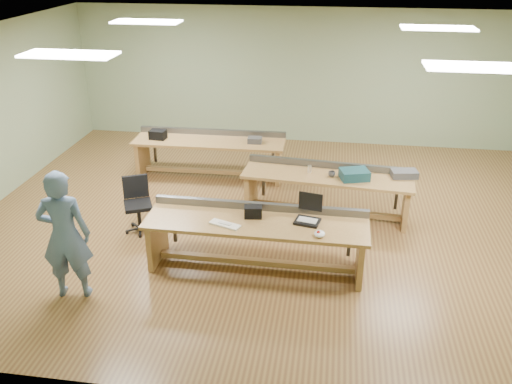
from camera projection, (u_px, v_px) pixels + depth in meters
The scene contains 21 objects.
floor at pixel (274, 219), 9.17m from camera, with size 10.00×10.00×0.00m, color olive.
ceiling at pixel (277, 37), 7.89m from camera, with size 10.00×10.00×0.00m, color silver.
wall_back at pixel (296, 77), 12.11m from camera, with size 10.00×0.04×3.00m, color gray.
wall_front at pixel (225, 278), 4.95m from camera, with size 10.00×0.04×3.00m, color gray.
fluor_panels at pixel (277, 40), 7.91m from camera, with size 6.20×3.50×0.03m.
workbench_front at pixel (256, 232), 7.62m from camera, with size 3.12×0.86×0.86m.
workbench_mid at pixel (327, 185), 9.09m from camera, with size 2.87×1.00×0.86m.
workbench_back at pixel (210, 149), 10.63m from camera, with size 2.96×0.84×0.86m.
person at pixel (65, 235), 6.88m from camera, with size 0.65×0.43×1.79m, color slate.
laptop_base at pixel (307, 221), 7.47m from camera, with size 0.33×0.27×0.04m, color black.
laptop_screen at pixel (311, 202), 7.48m from camera, with size 0.33×0.02×0.26m, color black.
keyboard at pixel (225, 224), 7.41m from camera, with size 0.44×0.15×0.03m, color white.
trackball_mouse at pixel (320, 234), 7.13m from camera, with size 0.14×0.17×0.07m, color white.
camera_bag at pixel (253, 212), 7.60m from camera, with size 0.25×0.16×0.17m, color black.
task_chair at pixel (139, 211), 8.70m from camera, with size 0.64×0.64×0.90m.
parts_bin_teal at pixel (354, 174), 8.80m from camera, with size 0.45×0.34×0.16m, color #163E47.
parts_bin_grey at pixel (404, 174), 8.89m from camera, with size 0.42×0.27×0.11m, color #3D3D40.
mug at pixel (332, 174), 8.90m from camera, with size 0.11×0.11×0.09m, color #3D3D40.
drinks_can at pixel (309, 169), 9.05m from camera, with size 0.07×0.07×0.12m, color silver.
storage_box_back at pixel (158, 134), 10.56m from camera, with size 0.31×0.22×0.18m, color black.
tray_back at pixel (255, 140), 10.37m from camera, with size 0.27×0.20×0.11m, color #3D3D40.
Camera 1 is at (0.89, -8.06, 4.32)m, focal length 38.00 mm.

